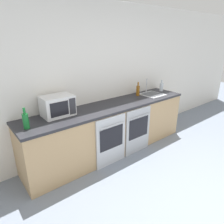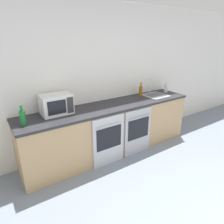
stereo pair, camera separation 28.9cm
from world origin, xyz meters
The scene contains 9 objects.
wall_back centered at (0.00, 2.52, 1.30)m, with size 10.00×0.06×2.60m.
counter_back centered at (0.00, 2.16, 0.45)m, with size 3.21×0.67×0.90m.
oven_left centered at (-0.27, 1.82, 0.43)m, with size 0.58×0.06×0.85m.
oven_right centered at (0.34, 1.82, 0.43)m, with size 0.58×0.06×0.85m.
microwave centered at (-0.93, 2.28, 1.06)m, with size 0.46×0.33×0.31m.
bottle_amber centered at (0.79, 2.30, 1.01)m, with size 0.07×0.07×0.27m.
bottle_clear centered at (1.46, 2.24, 1.00)m, with size 0.08×0.08×0.24m.
bottle_green centered at (-1.45, 2.10, 1.01)m, with size 0.08×0.08×0.28m.
sink centered at (1.06, 2.15, 0.92)m, with size 0.42×0.43×0.31m.
Camera 1 is at (-2.05, -0.42, 2.01)m, focal length 32.00 mm.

